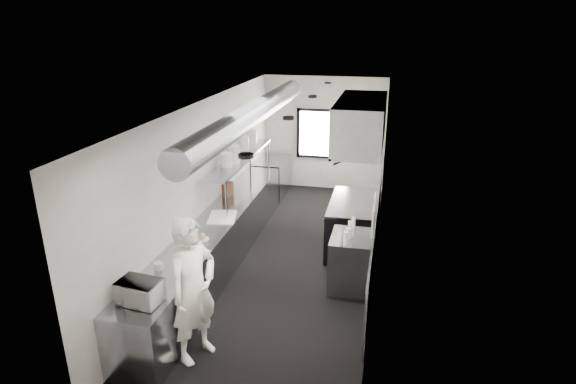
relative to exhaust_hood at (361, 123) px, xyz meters
The scene contains 35 objects.
floor 2.72m from the exhaust_hood, 147.45° to the right, with size 3.00×8.00×0.01m, color black.
ceiling 1.36m from the exhaust_hood, 147.45° to the right, with size 3.00×8.00×0.01m, color beige.
wall_back 3.62m from the exhaust_hood, 108.38° to the left, with size 3.00×0.02×2.80m, color silver.
wall_front 4.93m from the exhaust_hood, 103.13° to the right, with size 3.00×0.02×2.80m, color silver.
wall_left 2.87m from the exhaust_hood, 164.91° to the right, with size 0.02×8.00×2.80m, color silver.
wall_right 1.28m from the exhaust_hood, 60.05° to the right, with size 0.02×8.00×2.80m, color silver.
wall_cladding 1.92m from the exhaust_hood, 46.22° to the right, with size 0.03×5.50×1.10m, color gray.
hvac_duct 1.83m from the exhaust_hood, behind, with size 0.40×0.40×6.40m, color gray.
service_window 3.58m from the exhaust_hood, 108.57° to the left, with size 1.36×0.05×1.25m.
exhaust_hood is the anchor object (origin of this frame).
prep_counter 3.20m from the exhaust_hood, 151.89° to the right, with size 0.70×6.00×0.90m, color gray.
pass_shelf 2.46m from the exhaust_hood, behind, with size 0.45×3.00×0.68m.
range 1.92m from the exhaust_hood, behind, with size 0.88×1.60×0.94m.
bottle_station 2.39m from the exhaust_hood, 87.82° to the right, with size 0.65×0.80×0.90m, color gray.
far_work_table 3.88m from the exhaust_hood, 131.94° to the left, with size 0.70×1.20×0.90m, color gray.
notice_sheet_a 2.09m from the exhaust_hood, 78.88° to the right, with size 0.02×0.28×0.38m, color white.
notice_sheet_b 2.43m from the exhaust_hood, 80.58° to the right, with size 0.02×0.28×0.38m, color white.
line_cook 4.12m from the exhaust_hood, 116.05° to the right, with size 0.70×0.46×1.91m, color silver.
microwave 4.59m from the exhaust_hood, 120.73° to the right, with size 0.47×0.36×0.28m, color silver.
deli_tub_a 4.41m from the exhaust_hood, 125.04° to the right, with size 0.13×0.13×0.10m, color silver.
deli_tub_b 4.10m from the exhaust_hood, 128.90° to the right, with size 0.13×0.13×0.09m, color silver.
newspaper 3.59m from the exhaust_hood, 130.46° to the right, with size 0.32×0.40×0.01m, color white.
small_plate 3.31m from the exhaust_hood, 137.17° to the right, with size 0.20×0.20×0.02m, color silver.
pastry 3.29m from the exhaust_hood, 137.17° to the right, with size 0.10×0.10×0.10m, color tan.
cutting_board 2.86m from the exhaust_hood, 152.48° to the right, with size 0.44×0.59×0.02m, color white.
knife_block 2.78m from the exhaust_hood, behind, with size 0.11×0.24×0.26m, color #54301D.
plate_stack_a 2.45m from the exhaust_hood, behind, with size 0.21×0.21×0.25m, color silver.
plate_stack_b 2.39m from the exhaust_hood, behind, with size 0.25×0.25×0.32m, color silver.
plate_stack_c 2.48m from the exhaust_hood, 165.49° to the left, with size 0.23×0.23×0.33m, color silver.
plate_stack_d 2.59m from the exhaust_hood, 155.71° to the left, with size 0.23×0.23×0.35m, color silver.
squeeze_bottle_a 2.18m from the exhaust_hood, 90.69° to the right, with size 0.07×0.07×0.20m, color white.
squeeze_bottle_b 2.05m from the exhaust_hood, 90.22° to the right, with size 0.06×0.06×0.18m, color white.
squeeze_bottle_c 2.02m from the exhaust_hood, 88.89° to the right, with size 0.05×0.05×0.16m, color white.
squeeze_bottle_d 1.89m from the exhaust_hood, 89.80° to the right, with size 0.07×0.07×0.20m, color white.
squeeze_bottle_e 1.76m from the exhaust_hood, 87.91° to the right, with size 0.06×0.06×0.17m, color white.
Camera 1 is at (1.62, -7.44, 4.07)m, focal length 29.65 mm.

